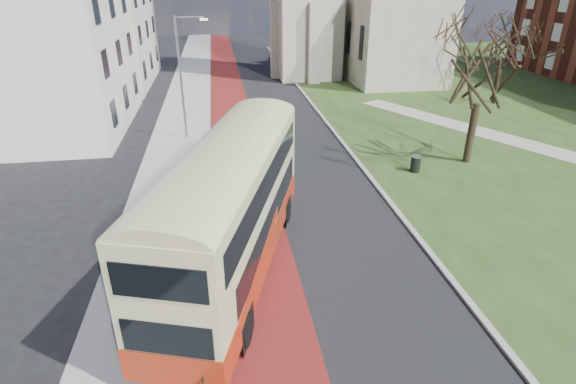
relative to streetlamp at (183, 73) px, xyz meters
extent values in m
plane|color=black|center=(4.35, -18.00, -4.59)|extent=(160.00, 160.00, 0.00)
cube|color=black|center=(5.85, 2.00, -4.59)|extent=(9.00, 120.00, 0.01)
cube|color=#591414|center=(3.15, 2.00, -4.59)|extent=(3.40, 120.00, 0.01)
cube|color=gray|center=(-0.65, 2.00, -4.53)|extent=(4.00, 120.00, 0.12)
cube|color=#999993|center=(1.35, 2.00, -4.53)|extent=(0.25, 120.00, 0.13)
cube|color=#999993|center=(10.45, 4.00, -4.53)|extent=(0.25, 80.00, 0.13)
cube|color=#264217|center=(30.35, 4.00, -4.57)|extent=(40.00, 80.00, 0.04)
cylinder|color=#0D3C1D|center=(1.40, -14.00, -3.49)|extent=(0.04, 24.00, 0.04)
cylinder|color=#0D3C1D|center=(1.40, -14.00, -4.44)|extent=(0.04, 24.00, 0.04)
cube|color=gray|center=(20.85, 20.00, -0.09)|extent=(9.00, 18.00, 9.00)
cube|color=silver|center=(-9.65, 4.00, 1.66)|extent=(10.00, 14.00, 12.50)
cube|color=#BDB1A0|center=(-9.65, 20.00, 0.91)|extent=(10.00, 16.00, 11.00)
cylinder|color=gray|center=(-0.15, 0.00, -0.47)|extent=(0.16, 0.16, 8.00)
cylinder|color=gray|center=(0.75, 0.00, 3.43)|extent=(1.80, 0.10, 0.10)
cube|color=silver|center=(1.65, 0.00, 3.28)|extent=(0.50, 0.18, 0.12)
cube|color=#9E260E|center=(2.47, -16.33, -3.46)|extent=(6.44, 12.46, 1.11)
cube|color=beige|center=(2.47, -16.33, -1.31)|extent=(6.39, 12.39, 3.21)
cube|color=black|center=(1.25, -15.59, -2.30)|extent=(3.13, 9.52, 1.05)
cube|color=black|center=(3.90, -16.44, -2.30)|extent=(3.13, 9.52, 1.05)
cube|color=black|center=(1.15, -15.90, -0.64)|extent=(3.43, 10.45, 1.00)
cube|color=black|center=(3.80, -16.76, -0.64)|extent=(3.43, 10.45, 1.00)
cube|color=black|center=(4.34, -10.57, -2.30)|extent=(2.39, 0.84, 1.16)
cube|color=black|center=(4.34, -10.57, -0.64)|extent=(2.39, 0.84, 1.00)
cube|color=orange|center=(4.34, -10.57, -0.01)|extent=(1.91, 0.70, 0.33)
cylinder|color=black|center=(2.52, -11.99, -4.02)|extent=(0.67, 1.20, 1.15)
cylinder|color=black|center=(4.98, -12.79, -4.02)|extent=(0.67, 1.20, 1.15)
cylinder|color=black|center=(0.12, -19.41, -4.02)|extent=(0.67, 1.20, 1.15)
cylinder|color=black|center=(2.58, -20.20, -4.02)|extent=(0.67, 1.20, 1.15)
cylinder|color=black|center=(17.08, -7.13, -2.76)|extent=(0.48, 0.48, 3.59)
cylinder|color=black|center=(26.88, 6.07, -2.96)|extent=(0.41, 0.41, 3.18)
cylinder|color=black|center=(13.30, -8.13, -4.10)|extent=(0.68, 0.68, 0.91)
cylinder|color=gray|center=(13.30, -8.13, -3.61)|extent=(0.72, 0.72, 0.06)
camera|label=1|loc=(2.28, -30.89, 5.75)|focal=28.00mm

